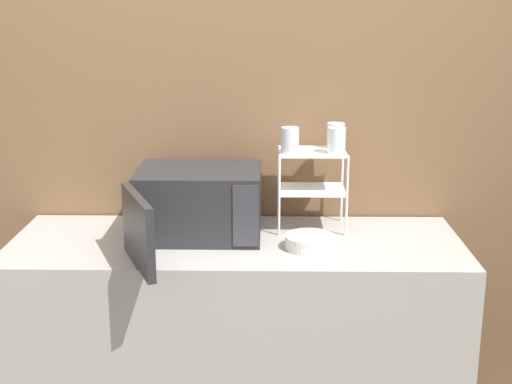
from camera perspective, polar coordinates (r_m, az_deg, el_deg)
wall_back at (r=3.19m, az=-1.36°, el=4.79°), size 8.00×0.06×2.60m
counter at (r=3.10m, az=-1.54°, el=-11.96°), size 1.85×0.67×0.92m
microwave at (r=2.94m, az=-4.78°, el=-0.94°), size 0.53×0.76×0.28m
dish_rack at (r=3.02m, az=4.50°, el=1.56°), size 0.29×0.22×0.34m
glass_front_left at (r=2.93m, az=2.72°, el=4.15°), size 0.07×0.07×0.11m
glass_back_right at (r=3.05m, az=6.40°, el=4.51°), size 0.07×0.07×0.11m
glass_front_right at (r=2.94m, az=6.46°, el=4.12°), size 0.07×0.07×0.11m
bowl at (r=2.83m, az=4.33°, el=-4.02°), size 0.20×0.20×0.05m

